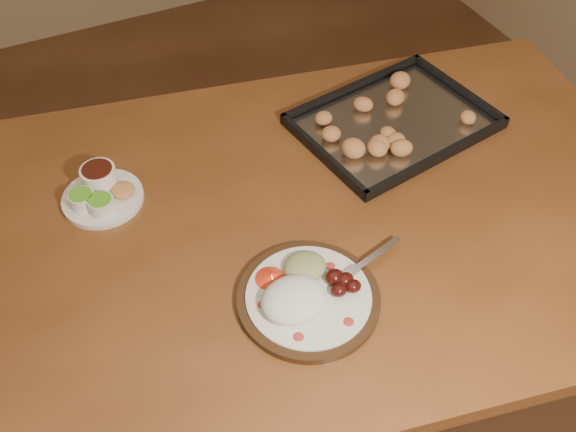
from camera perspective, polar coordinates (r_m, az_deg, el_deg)
ground at (r=1.88m, az=-9.74°, el=-15.78°), size 4.00×4.00×0.00m
dining_table at (r=1.30m, az=0.41°, el=-3.02°), size 1.64×1.17×0.75m
dinner_plate at (r=1.10m, az=1.49°, el=-7.00°), size 0.33×0.25×0.06m
condiment_saucer at (r=1.30m, az=-16.34°, el=2.05°), size 0.16×0.16×0.05m
baking_tray at (r=1.44m, az=9.38°, el=8.35°), size 0.44×0.36×0.04m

